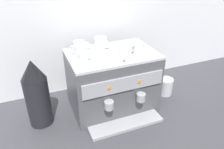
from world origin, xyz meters
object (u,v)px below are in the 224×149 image
ceramic_cup_5 (138,49)px  coffee_grinder (37,93)px  ceramic_cup_0 (101,43)px  ceramic_cup_4 (125,53)px  ceramic_cup_1 (84,58)px  ceramic_cup_3 (79,51)px  espresso_machine (112,81)px  ceramic_cup_2 (80,46)px  milk_pitcher (165,86)px  ceramic_bowl_0 (103,57)px  ceramic_bowl_1 (128,46)px

ceramic_cup_5 → coffee_grinder: ceramic_cup_5 is taller
ceramic_cup_0 → ceramic_cup_4: 0.23m
ceramic_cup_4 → ceramic_cup_1: bearing=172.5°
ceramic_cup_3 → coffee_grinder: 0.35m
espresso_machine → ceramic_cup_4: (0.04, -0.10, 0.23)m
ceramic_cup_4 → ceramic_cup_5: (0.10, 0.03, 0.00)m
ceramic_cup_2 → ceramic_cup_3: (-0.03, -0.10, 0.01)m
ceramic_cup_0 → ceramic_cup_2: bearing=176.8°
ceramic_cup_3 → ceramic_cup_5: size_ratio=1.16×
ceramic_cup_0 → ceramic_cup_3: ceramic_cup_3 is taller
ceramic_cup_2 → ceramic_cup_5: 0.37m
ceramic_cup_5 → milk_pitcher: ceramic_cup_5 is taller
ceramic_bowl_0 → espresso_machine: bearing=37.2°
ceramic_cup_4 → ceramic_cup_5: 0.10m
ceramic_cup_1 → ceramic_cup_4: 0.24m
ceramic_cup_2 → ceramic_bowl_1: ceramic_cup_2 is taller
ceramic_cup_0 → ceramic_cup_1: 0.25m
ceramic_cup_4 → ceramic_cup_3: bearing=153.3°
espresso_machine → ceramic_bowl_1: ceramic_bowl_1 is taller
ceramic_cup_3 → ceramic_cup_1: bearing=-89.8°
ceramic_bowl_1 → coffee_grinder: 0.63m
ceramic_cup_0 → ceramic_cup_4: (0.07, -0.21, -0.00)m
coffee_grinder → ceramic_cup_2: bearing=21.2°
ceramic_cup_5 → ceramic_bowl_0: bearing=178.4°
ceramic_bowl_0 → ceramic_cup_2: bearing=115.2°
ceramic_bowl_0 → milk_pitcher: ceramic_bowl_0 is taller
ceramic_cup_0 → milk_pitcher: 0.60m
ceramic_cup_0 → ceramic_cup_1: ceramic_cup_0 is taller
ceramic_cup_2 → milk_pitcher: (0.60, -0.14, -0.36)m
ceramic_bowl_0 → coffee_grinder: 0.45m
coffee_grinder → ceramic_cup_4: bearing=-11.1°
ceramic_cup_2 → espresso_machine: bearing=-35.8°
espresso_machine → milk_pitcher: 0.45m
espresso_machine → ceramic_cup_3: (-0.20, 0.03, 0.24)m
espresso_machine → ceramic_cup_3: 0.31m
ceramic_cup_4 → milk_pitcher: size_ratio=0.84×
ceramic_cup_2 → ceramic_bowl_1: size_ratio=0.85×
espresso_machine → ceramic_cup_0: 0.26m
espresso_machine → ceramic_cup_5: ceramic_cup_5 is taller
ceramic_cup_1 → ceramic_cup_2: size_ratio=0.88×
ceramic_cup_4 → ceramic_cup_5: bearing=15.1°
ceramic_cup_2 → ceramic_bowl_0: bearing=-64.8°
coffee_grinder → ceramic_bowl_0: bearing=-10.0°
ceramic_bowl_0 → ceramic_cup_4: bearing=-14.6°
ceramic_cup_0 → ceramic_cup_2: 0.14m
ceramic_cup_3 → ceramic_cup_5: 0.35m
espresso_machine → ceramic_cup_5: (0.14, -0.07, 0.24)m
ceramic_cup_4 → ceramic_cup_5: size_ratio=1.22×
ceramic_cup_1 → ceramic_bowl_1: (0.32, 0.09, -0.01)m
ceramic_cup_0 → ceramic_cup_4: bearing=-70.8°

